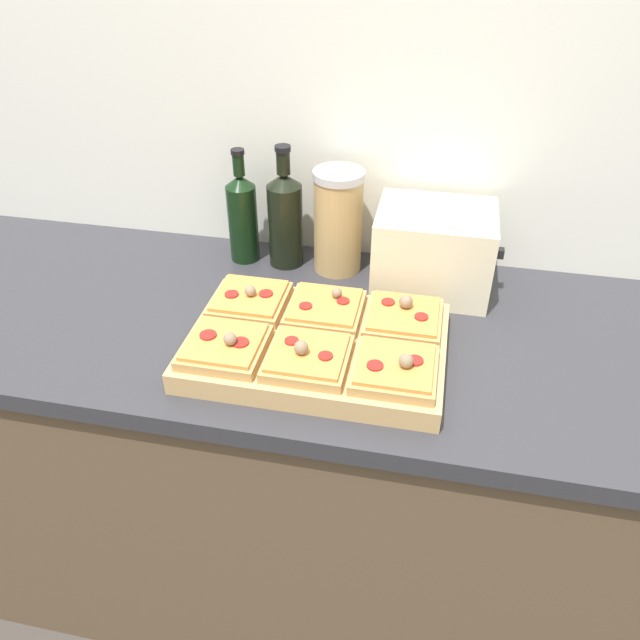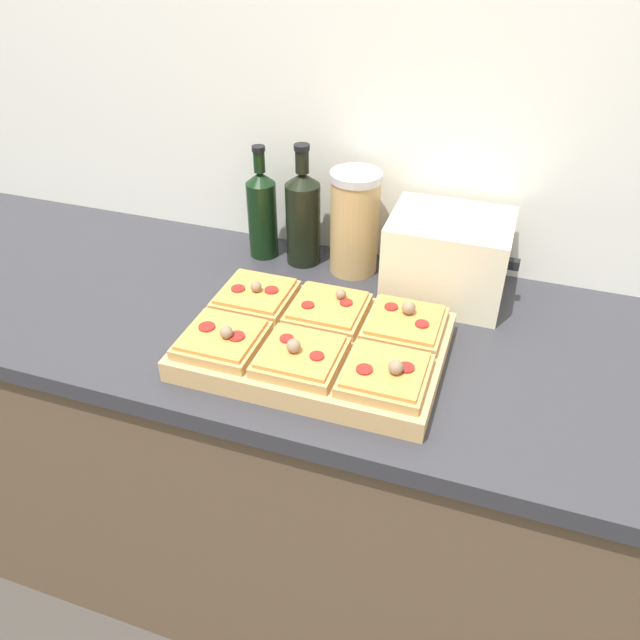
% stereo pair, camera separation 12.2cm
% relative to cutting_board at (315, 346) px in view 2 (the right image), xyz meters
% --- Properties ---
extents(wall_back, '(6.00, 0.06, 2.50)m').
position_rel_cutting_board_xyz_m(wall_back, '(0.01, 0.46, 0.32)').
color(wall_back, silver).
rests_on(wall_back, ground_plane).
extents(kitchen_counter, '(2.63, 0.67, 0.91)m').
position_rel_cutting_board_xyz_m(kitchen_counter, '(0.01, 0.10, -0.48)').
color(kitchen_counter, brown).
rests_on(kitchen_counter, ground_plane).
extents(cutting_board, '(0.49, 0.34, 0.04)m').
position_rel_cutting_board_xyz_m(cutting_board, '(0.00, 0.00, 0.00)').
color(cutting_board, tan).
rests_on(cutting_board, kitchen_counter).
extents(pizza_slice_back_left, '(0.15, 0.15, 0.05)m').
position_rel_cutting_board_xyz_m(pizza_slice_back_left, '(-0.16, 0.08, 0.04)').
color(pizza_slice_back_left, tan).
rests_on(pizza_slice_back_left, cutting_board).
extents(pizza_slice_back_center, '(0.15, 0.15, 0.05)m').
position_rel_cutting_board_xyz_m(pizza_slice_back_center, '(0.00, 0.08, 0.04)').
color(pizza_slice_back_center, tan).
rests_on(pizza_slice_back_center, cutting_board).
extents(pizza_slice_back_right, '(0.15, 0.15, 0.06)m').
position_rel_cutting_board_xyz_m(pizza_slice_back_right, '(0.16, 0.08, 0.04)').
color(pizza_slice_back_right, tan).
rests_on(pizza_slice_back_right, cutting_board).
extents(pizza_slice_front_left, '(0.15, 0.15, 0.05)m').
position_rel_cutting_board_xyz_m(pizza_slice_front_left, '(-0.16, -0.08, 0.04)').
color(pizza_slice_front_left, tan).
rests_on(pizza_slice_front_left, cutting_board).
extents(pizza_slice_front_center, '(0.15, 0.15, 0.05)m').
position_rel_cutting_board_xyz_m(pizza_slice_front_center, '(-0.00, -0.08, 0.04)').
color(pizza_slice_front_center, tan).
rests_on(pizza_slice_front_center, cutting_board).
extents(pizza_slice_front_right, '(0.15, 0.15, 0.05)m').
position_rel_cutting_board_xyz_m(pizza_slice_front_right, '(0.16, -0.08, 0.04)').
color(pizza_slice_front_right, tan).
rests_on(pizza_slice_front_right, cutting_board).
extents(olive_oil_bottle, '(0.07, 0.07, 0.28)m').
position_rel_cutting_board_xyz_m(olive_oil_bottle, '(-0.25, 0.34, 0.09)').
color(olive_oil_bottle, black).
rests_on(olive_oil_bottle, kitchen_counter).
extents(wine_bottle, '(0.08, 0.08, 0.29)m').
position_rel_cutting_board_xyz_m(wine_bottle, '(-0.15, 0.34, 0.10)').
color(wine_bottle, black).
rests_on(wine_bottle, kitchen_counter).
extents(grain_jar_tall, '(0.12, 0.12, 0.25)m').
position_rel_cutting_board_xyz_m(grain_jar_tall, '(-0.02, 0.34, 0.10)').
color(grain_jar_tall, tan).
rests_on(grain_jar_tall, kitchen_counter).
extents(toaster_oven, '(0.28, 0.20, 0.19)m').
position_rel_cutting_board_xyz_m(toaster_oven, '(0.20, 0.30, 0.07)').
color(toaster_oven, beige).
rests_on(toaster_oven, kitchen_counter).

